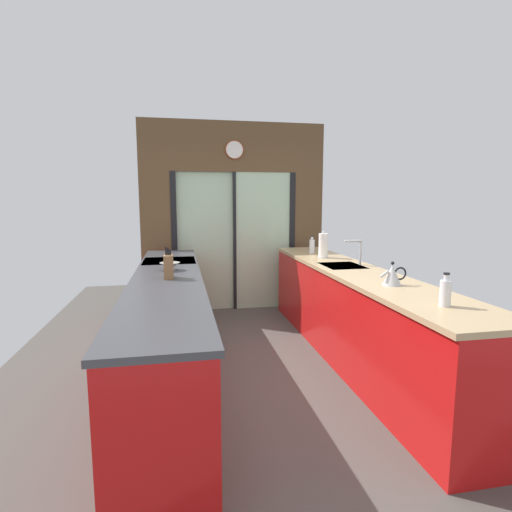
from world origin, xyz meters
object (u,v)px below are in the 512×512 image
at_px(kettle, 392,275).
at_px(paper_towel_roll, 323,246).
at_px(mixing_bowl, 170,266).
at_px(soap_bottle_far, 312,246).
at_px(soap_bottle_near, 445,292).
at_px(oven_range, 171,300).
at_px(knife_block, 169,266).

relative_size(kettle, paper_towel_roll, 0.73).
xyz_separation_m(mixing_bowl, soap_bottle_far, (1.78, 0.95, 0.05)).
height_order(mixing_bowl, paper_towel_roll, paper_towel_roll).
bearing_deg(soap_bottle_far, kettle, -89.94).
bearing_deg(soap_bottle_near, paper_towel_roll, 90.00).
distance_m(oven_range, soap_bottle_near, 3.02).
bearing_deg(knife_block, mixing_bowl, 89.99).
height_order(mixing_bowl, kettle, kettle).
distance_m(oven_range, soap_bottle_far, 1.91).
bearing_deg(oven_range, soap_bottle_near, -52.66).
distance_m(oven_range, knife_block, 1.21).
relative_size(soap_bottle_far, paper_towel_roll, 0.71).
distance_m(oven_range, mixing_bowl, 0.84).
bearing_deg(kettle, soap_bottle_far, 90.06).
bearing_deg(paper_towel_roll, knife_block, -152.06).
bearing_deg(paper_towel_roll, mixing_bowl, -163.08).
distance_m(mixing_bowl, paper_towel_roll, 1.86).
xyz_separation_m(mixing_bowl, soap_bottle_near, (1.78, -1.69, 0.05)).
xyz_separation_m(knife_block, kettle, (1.78, -0.63, -0.02)).
relative_size(mixing_bowl, kettle, 0.84).
xyz_separation_m(mixing_bowl, paper_towel_roll, (1.78, 0.54, 0.10)).
relative_size(kettle, soap_bottle_near, 1.05).
bearing_deg(knife_block, paper_towel_roll, 27.94).
bearing_deg(oven_range, knife_block, -89.01).
height_order(knife_block, soap_bottle_near, knife_block).
distance_m(kettle, paper_towel_roll, 1.58).
height_order(oven_range, knife_block, knife_block).
bearing_deg(paper_towel_roll, soap_bottle_far, 90.00).
bearing_deg(soap_bottle_near, knife_block, 144.06).
relative_size(knife_block, paper_towel_roll, 0.88).
bearing_deg(knife_block, kettle, -19.47).
bearing_deg(soap_bottle_near, soap_bottle_far, 90.00).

